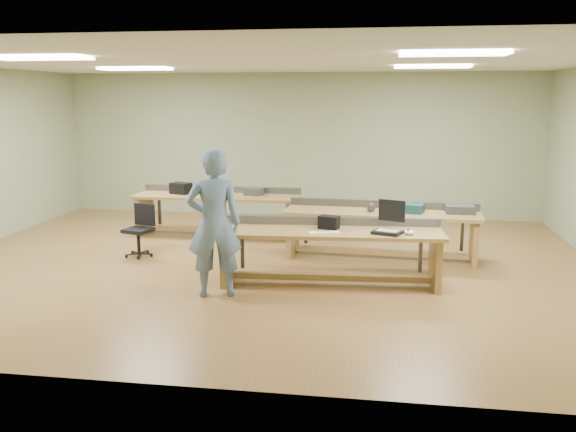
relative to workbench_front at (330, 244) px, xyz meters
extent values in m
plane|color=brown|center=(-1.08, 0.81, -0.56)|extent=(10.00, 10.00, 0.00)
plane|color=silver|center=(-1.08, 0.81, 2.44)|extent=(10.00, 10.00, 0.00)
cube|color=gray|center=(-1.08, 4.81, 0.94)|extent=(10.00, 0.04, 3.00)
cube|color=gray|center=(-1.08, -3.19, 0.94)|extent=(10.00, 0.04, 3.00)
cube|color=white|center=(-3.58, -0.69, 2.41)|extent=(1.20, 0.50, 0.03)
cube|color=white|center=(-3.58, 2.31, 2.41)|extent=(1.20, 0.50, 0.03)
cube|color=white|center=(1.42, -0.69, 2.41)|extent=(1.20, 0.50, 0.03)
cube|color=white|center=(1.42, 2.31, 2.41)|extent=(1.20, 0.50, 0.03)
cube|color=#9F7843|center=(0.00, -0.04, 0.17)|extent=(3.03, 0.98, 0.05)
cube|color=#9F7843|center=(-1.39, -0.13, -0.21)|extent=(0.12, 0.70, 0.70)
cube|color=#9F7843|center=(1.39, 0.05, -0.21)|extent=(0.12, 0.70, 0.70)
cube|color=#9F7843|center=(0.00, -0.04, -0.46)|extent=(2.69, 0.27, 0.08)
cube|color=#515459|center=(-0.02, 0.32, 0.25)|extent=(2.99, 0.27, 0.11)
cube|color=#9F7843|center=(0.68, 1.44, 0.17)|extent=(3.04, 0.98, 0.05)
cube|color=#9F7843|center=(-0.72, 1.52, -0.21)|extent=(0.12, 0.70, 0.70)
cube|color=#9F7843|center=(2.07, 1.35, -0.21)|extent=(0.12, 0.70, 0.70)
cube|color=#9F7843|center=(0.68, 1.44, -0.46)|extent=(2.70, 0.26, 0.08)
cube|color=#515459|center=(0.70, 1.79, 0.25)|extent=(3.00, 0.26, 0.11)
cube|color=#9F7843|center=(-2.28, 2.61, 0.17)|extent=(3.00, 0.85, 0.05)
cube|color=#9F7843|center=(-3.67, 2.64, -0.21)|extent=(0.09, 0.70, 0.70)
cube|color=#9F7843|center=(-0.89, 2.59, -0.21)|extent=(0.09, 0.70, 0.70)
cube|color=#9F7843|center=(-2.28, 2.61, -0.46)|extent=(2.69, 0.15, 0.08)
cube|color=#515459|center=(-2.27, 2.97, 0.25)|extent=(2.99, 0.14, 0.11)
imported|color=#698EAB|center=(-1.40, -0.72, 0.38)|extent=(0.79, 0.63, 1.88)
cube|color=black|center=(0.76, -0.13, 0.21)|extent=(0.44, 0.40, 0.04)
cube|color=black|center=(0.80, 0.00, 0.47)|extent=(0.34, 0.14, 0.28)
cube|color=white|center=(-0.05, -0.26, 0.20)|extent=(0.42, 0.24, 0.02)
ellipsoid|color=white|center=(1.03, -0.14, 0.22)|extent=(0.13, 0.16, 0.06)
cube|color=black|center=(-0.02, 0.06, 0.28)|extent=(0.30, 0.23, 0.18)
cylinder|color=black|center=(-3.12, 0.99, -0.36)|extent=(0.06, 0.06, 0.41)
cube|color=black|center=(-3.12, 0.99, -0.13)|extent=(0.48, 0.48, 0.06)
cube|color=black|center=(-3.07, 1.16, 0.09)|extent=(0.37, 0.14, 0.35)
cylinder|color=black|center=(-3.12, 0.99, -0.53)|extent=(0.54, 0.54, 0.06)
cube|color=#133A3F|center=(1.13, 1.45, 0.26)|extent=(0.43, 0.37, 0.13)
cube|color=#333336|center=(1.86, 1.49, 0.25)|extent=(0.43, 0.28, 0.12)
imported|color=#333336|center=(0.51, 1.39, 0.24)|extent=(0.17, 0.17, 0.10)
cylinder|color=silver|center=(0.52, 1.40, 0.25)|extent=(0.07, 0.07, 0.13)
cube|color=black|center=(-2.97, 2.69, 0.29)|extent=(0.42, 0.36, 0.20)
cube|color=#333336|center=(-1.61, 2.72, 0.25)|extent=(0.35, 0.28, 0.13)
camera|label=1|loc=(0.64, -7.95, 1.93)|focal=38.00mm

